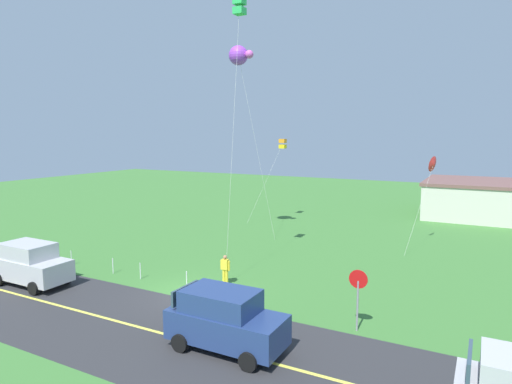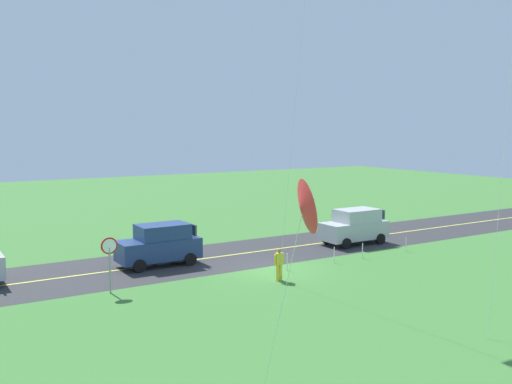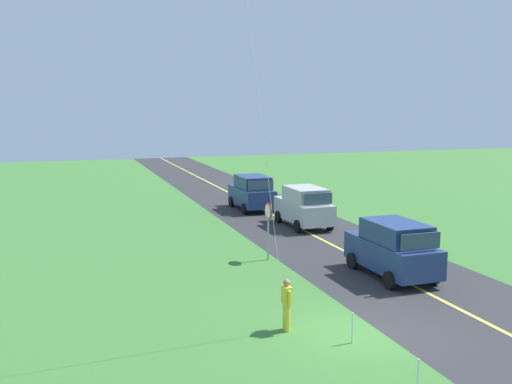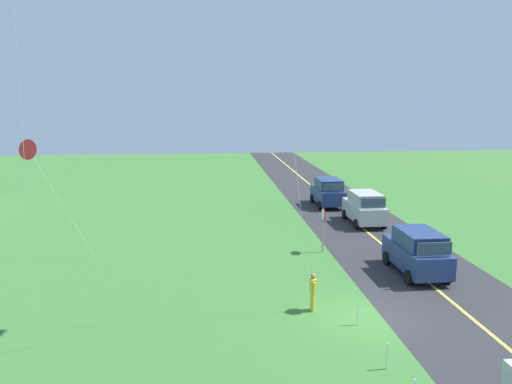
% 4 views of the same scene
% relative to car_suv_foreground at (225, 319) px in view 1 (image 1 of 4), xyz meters
% --- Properties ---
extents(ground_plane, '(120.00, 120.00, 0.10)m').
position_rel_car_suv_foreground_xyz_m(ground_plane, '(-4.59, 3.90, -1.20)').
color(ground_plane, '#3D7533').
extents(asphalt_road, '(120.00, 7.00, 0.00)m').
position_rel_car_suv_foreground_xyz_m(asphalt_road, '(-4.59, -0.10, -1.15)').
color(asphalt_road, '#2D2D30').
rests_on(asphalt_road, ground).
extents(road_centre_stripe, '(120.00, 0.16, 0.00)m').
position_rel_car_suv_foreground_xyz_m(road_centre_stripe, '(-4.59, -0.10, -1.15)').
color(road_centre_stripe, '#E5E04C').
rests_on(road_centre_stripe, asphalt_road).
extents(car_suv_foreground, '(4.40, 2.12, 2.24)m').
position_rel_car_suv_foreground_xyz_m(car_suv_foreground, '(0.00, 0.00, 0.00)').
color(car_suv_foreground, navy).
rests_on(car_suv_foreground, ground).
extents(car_parked_west_near, '(4.40, 2.12, 2.24)m').
position_rel_car_suv_foreground_xyz_m(car_parked_west_near, '(-12.84, 1.19, 0.00)').
color(car_parked_west_near, '#B7B7BC').
rests_on(car_parked_west_near, ground).
extents(stop_sign, '(0.76, 0.08, 2.56)m').
position_rel_car_suv_foreground_xyz_m(stop_sign, '(3.93, 3.80, 0.65)').
color(stop_sign, gray).
rests_on(stop_sign, ground).
extents(person_adult_near, '(0.58, 0.22, 1.60)m').
position_rel_car_suv_foreground_xyz_m(person_adult_near, '(-3.74, 6.03, -0.29)').
color(person_adult_near, yellow).
rests_on(person_adult_near, ground).
extents(kite_red_low, '(0.56, 2.23, 15.12)m').
position_rel_car_suv_foreground_xyz_m(kite_red_low, '(-3.91, 7.97, 13.47)').
color(kite_red_low, silver).
rests_on(kite_red_low, ground).
extents(kite_blue_mid, '(1.50, 4.02, 6.43)m').
position_rel_car_suv_foreground_xyz_m(kite_blue_mid, '(4.90, 19.65, 4.71)').
color(kite_blue_mid, silver).
rests_on(kite_blue_mid, ground).
extents(kite_yellow_high, '(3.18, 1.84, 14.32)m').
position_rel_car_suv_foreground_xyz_m(kite_yellow_high, '(-8.11, 15.17, 12.46)').
color(kite_yellow_high, silver).
rests_on(kite_yellow_high, ground).
extents(kite_green_far, '(2.56, 2.89, 7.54)m').
position_rel_car_suv_foreground_xyz_m(kite_green_far, '(-8.31, 23.32, 5.94)').
color(kite_green_far, silver).
rests_on(kite_green_far, ground).
extents(fence_post_0, '(0.05, 0.05, 0.90)m').
position_rel_car_suv_foreground_xyz_m(fence_post_0, '(-13.91, 4.60, -0.70)').
color(fence_post_0, silver).
rests_on(fence_post_0, ground).
extents(fence_post_1, '(0.05, 0.05, 0.90)m').
position_rel_car_suv_foreground_xyz_m(fence_post_1, '(-10.44, 4.60, -0.70)').
color(fence_post_1, silver).
rests_on(fence_post_1, ground).
extents(fence_post_2, '(0.05, 0.05, 0.90)m').
position_rel_car_suv_foreground_xyz_m(fence_post_2, '(-8.37, 4.60, -0.70)').
color(fence_post_2, silver).
rests_on(fence_post_2, ground).
extents(fence_post_3, '(0.05, 0.05, 0.90)m').
position_rel_car_suv_foreground_xyz_m(fence_post_3, '(-5.21, 4.60, -0.70)').
color(fence_post_3, silver).
rests_on(fence_post_3, ground).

